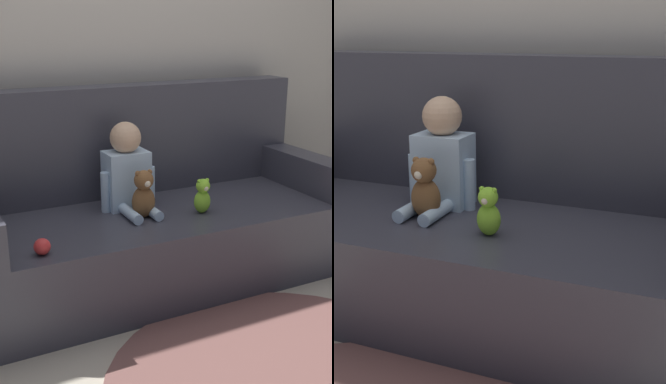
# 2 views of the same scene
# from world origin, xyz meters

# --- Properties ---
(ground_plane) EXTENTS (12.00, 12.00, 0.00)m
(ground_plane) POSITION_xyz_m (0.00, 0.00, 0.00)
(ground_plane) COLOR #B7AD99
(couch) EXTENTS (1.97, 0.84, 0.98)m
(couch) POSITION_xyz_m (0.00, 0.08, 0.33)
(couch) COLOR #383842
(couch) RESTS_ON ground_plane
(person_baby) EXTENTS (0.29, 0.35, 0.44)m
(person_baby) POSITION_xyz_m (-0.14, 0.07, 0.58)
(person_baby) COLOR silver
(person_baby) RESTS_ON couch
(teddy_bear_brown) EXTENTS (0.12, 0.11, 0.24)m
(teddy_bear_brown) POSITION_xyz_m (-0.12, -0.10, 0.51)
(teddy_bear_brown) COLOR brown
(teddy_bear_brown) RESTS_ON couch
(plush_toy_side) EXTENTS (0.09, 0.08, 0.18)m
(plush_toy_side) POSITION_xyz_m (0.16, -0.17, 0.48)
(plush_toy_side) COLOR #8CD133
(plush_toy_side) RESTS_ON couch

